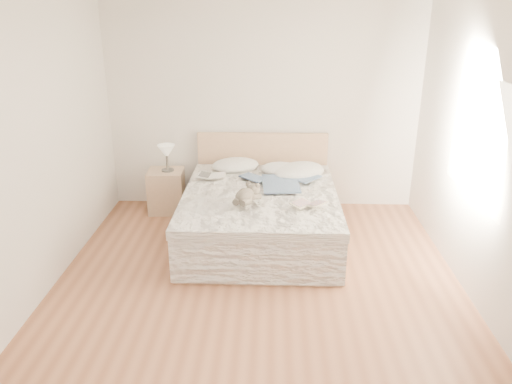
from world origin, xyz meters
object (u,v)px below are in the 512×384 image
bed (260,213)px  nightstand (167,191)px  photo_book (212,176)px  childrens_book (309,204)px  teddy_bear (245,202)px  table_lamp (167,152)px

bed → nightstand: 1.45m
bed → photo_book: 0.77m
bed → childrens_book: 0.79m
nightstand → teddy_bear: bearing=-48.5°
nightstand → table_lamp: 0.53m
table_lamp → photo_book: 0.74m
teddy_bear → childrens_book: bearing=21.6°
teddy_bear → bed: bearing=94.7°
bed → childrens_book: size_ratio=6.59×
nightstand → table_lamp: size_ratio=1.63×
table_lamp → photo_book: bearing=-31.4°
photo_book → childrens_book: (1.12, -0.86, 0.00)m
table_lamp → childrens_book: 2.13m
bed → table_lamp: size_ratio=6.24×
bed → teddy_bear: bearing=-106.6°
bed → childrens_book: bed is taller
bed → childrens_book: bearing=-44.3°
table_lamp → teddy_bear: table_lamp is taller
photo_book → nightstand: bearing=154.9°
nightstand → photo_book: 0.83m
childrens_book → bed: bearing=177.7°
table_lamp → photo_book: table_lamp is taller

